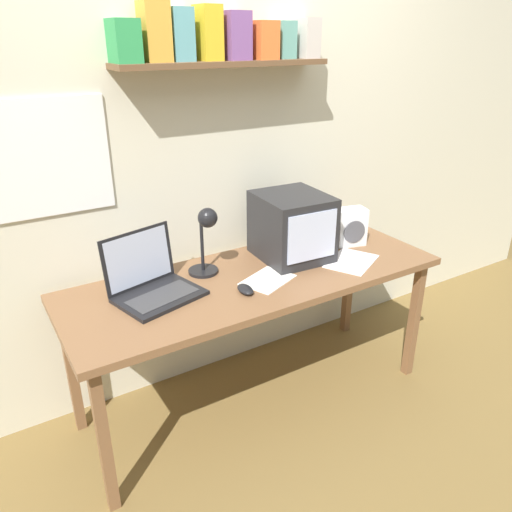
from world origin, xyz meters
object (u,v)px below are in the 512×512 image
loose_paper_near_monitor (268,280)px  juice_glass (319,232)px  desk_lamp (206,235)px  computer_mouse (245,289)px  laptop (151,280)px  corner_desk (256,286)px  space_heater (350,227)px  printed_handout (351,261)px  crt_monitor (292,227)px

loose_paper_near_monitor → juice_glass: bearing=27.5°
desk_lamp → computer_mouse: size_ratio=3.12×
laptop → loose_paper_near_monitor: (0.51, -0.16, -0.07)m
desk_lamp → juice_glass: size_ratio=2.97×
laptop → desk_lamp: bearing=-6.8°
corner_desk → desk_lamp: bearing=147.5°
space_heater → loose_paper_near_monitor: bearing=-152.9°
juice_glass → loose_paper_near_monitor: (-0.51, -0.27, -0.05)m
juice_glass → space_heater: space_heater is taller
juice_glass → space_heater: (0.11, -0.13, 0.05)m
corner_desk → computer_mouse: bearing=-136.9°
computer_mouse → loose_paper_near_monitor: size_ratio=0.38×
printed_handout → loose_paper_near_monitor: same height
computer_mouse → printed_handout: (0.62, 0.00, -0.01)m
desk_lamp → juice_glass: (0.72, 0.07, -0.15)m
juice_glass → loose_paper_near_monitor: bearing=-152.5°
crt_monitor → loose_paper_near_monitor: crt_monitor is taller
corner_desk → computer_mouse: 0.20m
juice_glass → space_heater: 0.17m
corner_desk → loose_paper_near_monitor: 0.10m
laptop → computer_mouse: size_ratio=3.79×
space_heater → loose_paper_near_monitor: 0.64m
desk_lamp → printed_handout: 0.76m
desk_lamp → printed_handout: desk_lamp is taller
laptop → computer_mouse: (0.36, -0.21, -0.05)m
desk_lamp → computer_mouse: (0.06, -0.25, -0.19)m
crt_monitor → printed_handout: bearing=-40.3°
corner_desk → space_heater: bearing=5.6°
laptop → space_heater: bearing=-15.6°
space_heater → computer_mouse: space_heater is taller
crt_monitor → laptop: 0.77m
printed_handout → loose_paper_near_monitor: size_ratio=1.19×
laptop → loose_paper_near_monitor: 0.54m
laptop → computer_mouse: 0.42m
crt_monitor → desk_lamp: desk_lamp is taller
computer_mouse → printed_handout: bearing=0.3°
laptop → printed_handout: laptop is taller
corner_desk → juice_glass: bearing=19.8°
crt_monitor → computer_mouse: (-0.40, -0.22, -0.15)m
desk_lamp → space_heater: bearing=-14.0°
crt_monitor → laptop: size_ratio=0.94×
corner_desk → crt_monitor: (0.27, 0.09, 0.22)m
desk_lamp → space_heater: size_ratio=1.67×
printed_handout → loose_paper_near_monitor: bearing=174.4°
desk_lamp → laptop: bearing=178.0°
laptop → printed_handout: size_ratio=1.20×
laptop → space_heater: (1.12, -0.02, 0.03)m
crt_monitor → desk_lamp: 0.47m
desk_lamp → juice_glass: bearing=-4.4°
crt_monitor → desk_lamp: size_ratio=1.14×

